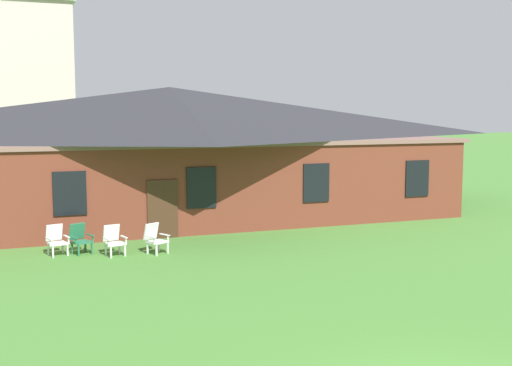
{
  "coord_description": "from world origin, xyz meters",
  "views": [
    {
      "loc": [
        -6.07,
        -7.24,
        4.54
      ],
      "look_at": [
        -0.08,
        8.97,
        2.57
      ],
      "focal_mm": 44.7,
      "sensor_mm": 36.0,
      "label": 1
    }
  ],
  "objects_px": {
    "lawn_chair_left_end": "(114,240)",
    "lawn_chair_middle": "(155,238)",
    "lawn_chair_by_porch": "(56,239)",
    "lawn_chair_near_door": "(80,238)"
  },
  "relations": [
    {
      "from": "lawn_chair_by_porch",
      "to": "lawn_chair_near_door",
      "type": "relative_size",
      "value": 1.0
    },
    {
      "from": "lawn_chair_by_porch",
      "to": "lawn_chair_near_door",
      "type": "xyz_separation_m",
      "value": [
        0.72,
        -0.05,
        0.0
      ]
    },
    {
      "from": "lawn_chair_middle",
      "to": "lawn_chair_by_porch",
      "type": "bearing_deg",
      "value": 164.11
    },
    {
      "from": "lawn_chair_near_door",
      "to": "lawn_chair_by_porch",
      "type": "bearing_deg",
      "value": 176.12
    },
    {
      "from": "lawn_chair_left_end",
      "to": "lawn_chair_middle",
      "type": "relative_size",
      "value": 1.0
    },
    {
      "from": "lawn_chair_near_door",
      "to": "lawn_chair_middle",
      "type": "xyz_separation_m",
      "value": [
        2.25,
        -0.8,
        0.0
      ]
    },
    {
      "from": "lawn_chair_by_porch",
      "to": "lawn_chair_middle",
      "type": "height_order",
      "value": "same"
    },
    {
      "from": "lawn_chair_by_porch",
      "to": "lawn_chair_near_door",
      "type": "bearing_deg",
      "value": -3.88
    },
    {
      "from": "lawn_chair_near_door",
      "to": "lawn_chair_middle",
      "type": "relative_size",
      "value": 1.0
    },
    {
      "from": "lawn_chair_left_end",
      "to": "lawn_chair_middle",
      "type": "distance_m",
      "value": 1.29
    }
  ]
}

